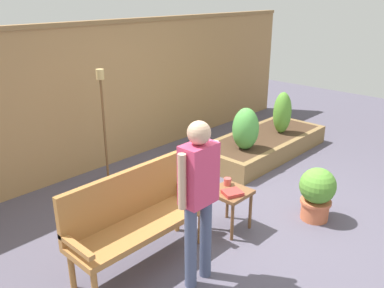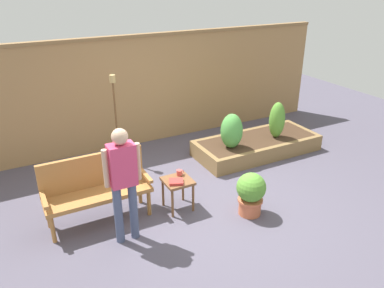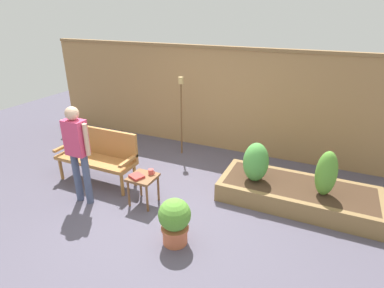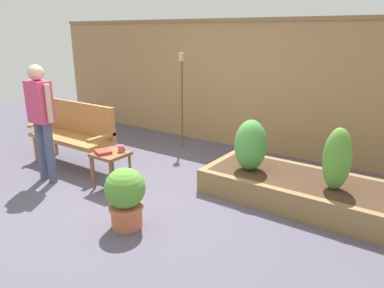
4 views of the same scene
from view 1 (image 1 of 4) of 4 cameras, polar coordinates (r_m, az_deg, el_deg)
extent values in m
plane|color=#514C5B|center=(4.96, 8.33, -10.26)|extent=(14.00, 14.00, 0.00)
cube|color=#A37A4C|center=(6.28, -10.97, 6.68)|extent=(8.40, 0.10, 2.10)
cube|color=olive|center=(6.11, -11.68, 16.54)|extent=(8.40, 0.14, 0.06)
cylinder|color=#A87038|center=(4.58, -2.16, -9.94)|extent=(0.06, 0.06, 0.40)
cylinder|color=#A87038|center=(4.37, 1.24, -11.59)|extent=(0.06, 0.06, 0.40)
cylinder|color=#A87038|center=(3.93, -16.58, -16.72)|extent=(0.06, 0.06, 0.40)
cube|color=#A87038|center=(3.97, -7.25, -11.46)|extent=(1.44, 0.48, 0.06)
cube|color=#A87038|center=(3.98, -9.38, -7.01)|extent=(1.44, 0.06, 0.48)
cube|color=#A87038|center=(3.58, -16.07, -13.66)|extent=(0.06, 0.48, 0.04)
cube|color=#A87038|center=(4.31, -0.24, -6.52)|extent=(0.06, 0.48, 0.04)
cylinder|color=brown|center=(4.83, 5.00, -8.02)|extent=(0.04, 0.04, 0.44)
cylinder|color=brown|center=(4.66, 8.22, -9.31)|extent=(0.04, 0.04, 0.44)
cylinder|color=brown|center=(4.60, 2.41, -9.49)|extent=(0.04, 0.04, 0.44)
cylinder|color=brown|center=(4.43, 5.69, -10.93)|extent=(0.04, 0.04, 0.44)
cube|color=brown|center=(4.51, 5.43, -6.77)|extent=(0.40, 0.40, 0.04)
cylinder|color=#CC4C47|center=(4.60, 5.01, -5.32)|extent=(0.08, 0.08, 0.08)
torus|color=#CC4C47|center=(4.63, 5.37, -5.13)|extent=(0.06, 0.01, 0.06)
cube|color=#B2332D|center=(4.41, 5.72, -6.86)|extent=(0.25, 0.24, 0.04)
cylinder|color=#C66642|center=(5.06, 16.91, -8.98)|extent=(0.32, 0.32, 0.21)
cylinder|color=#C66642|center=(5.00, 17.05, -7.76)|extent=(0.36, 0.36, 0.04)
sphere|color=#569333|center=(4.91, 17.31, -5.63)|extent=(0.42, 0.42, 0.42)
cube|color=olive|center=(6.59, 13.25, -1.07)|extent=(2.40, 0.09, 0.30)
cube|color=olive|center=(7.05, 6.90, 0.80)|extent=(2.40, 0.09, 0.30)
cube|color=olive|center=(5.94, 3.74, -3.00)|extent=(0.09, 0.82, 0.30)
cube|color=olive|center=(7.75, 14.74, 2.11)|extent=(0.09, 0.82, 0.30)
cube|color=#422D1E|center=(6.80, 9.97, -0.10)|extent=(2.22, 0.82, 0.30)
cylinder|color=brown|center=(6.16, 7.44, -0.40)|extent=(0.04, 0.04, 0.06)
ellipsoid|color=#4C9942|center=(6.07, 7.56, 2.14)|extent=(0.40, 0.40, 0.64)
cylinder|color=brown|center=(6.97, 12.40, 1.81)|extent=(0.04, 0.04, 0.06)
ellipsoid|color=#569333|center=(6.88, 12.61, 4.32)|extent=(0.30, 0.30, 0.70)
cylinder|color=brown|center=(5.52, -12.19, 1.31)|extent=(0.03, 0.03, 1.49)
cylinder|color=tan|center=(5.31, -12.85, 9.56)|extent=(0.10, 0.10, 0.13)
cylinder|color=#475170|center=(3.82, 1.93, -13.08)|extent=(0.11, 0.11, 0.82)
cylinder|color=#475170|center=(3.70, -0.19, -14.34)|extent=(0.11, 0.11, 0.82)
cube|color=#D13D66|center=(3.42, 0.95, -4.27)|extent=(0.32, 0.20, 0.54)
cylinder|color=tan|center=(3.56, 3.13, -3.27)|extent=(0.07, 0.07, 0.49)
cylinder|color=tan|center=(3.29, -1.41, -5.34)|extent=(0.07, 0.07, 0.49)
sphere|color=tan|center=(3.28, 0.99, 1.60)|extent=(0.20, 0.20, 0.20)
camera|label=2|loc=(2.32, 107.21, 11.28)|focal=35.68mm
camera|label=3|loc=(5.71, 56.74, 14.65)|focal=29.28mm
camera|label=4|loc=(6.59, 48.71, 8.86)|focal=33.95mm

